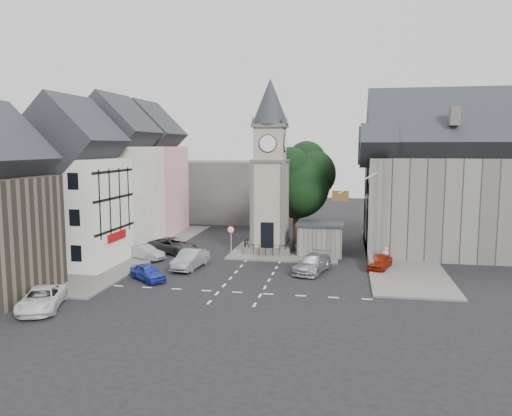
% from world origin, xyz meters
% --- Properties ---
extents(ground, '(120.00, 120.00, 0.00)m').
position_xyz_m(ground, '(0.00, 0.00, 0.00)').
color(ground, black).
rests_on(ground, ground).
extents(pavement_west, '(6.00, 30.00, 0.14)m').
position_xyz_m(pavement_west, '(-12.50, 6.00, 0.07)').
color(pavement_west, '#595651').
rests_on(pavement_west, ground).
extents(pavement_east, '(6.00, 26.00, 0.14)m').
position_xyz_m(pavement_east, '(12.00, 8.00, 0.07)').
color(pavement_east, '#595651').
rests_on(pavement_east, ground).
extents(central_island, '(10.00, 8.00, 0.16)m').
position_xyz_m(central_island, '(1.50, 8.00, 0.08)').
color(central_island, '#595651').
rests_on(central_island, ground).
extents(road_markings, '(20.00, 8.00, 0.01)m').
position_xyz_m(road_markings, '(0.00, -5.50, 0.01)').
color(road_markings, silver).
rests_on(road_markings, ground).
extents(clock_tower, '(4.86, 4.86, 16.25)m').
position_xyz_m(clock_tower, '(0.00, 7.99, 8.12)').
color(clock_tower, '#4C4944').
rests_on(clock_tower, ground).
extents(stone_shelter, '(4.30, 3.30, 3.08)m').
position_xyz_m(stone_shelter, '(4.80, 7.50, 1.55)').
color(stone_shelter, '#5B5754').
rests_on(stone_shelter, ground).
extents(town_tree, '(7.20, 7.20, 10.80)m').
position_xyz_m(town_tree, '(2.00, 13.00, 6.97)').
color(town_tree, black).
rests_on(town_tree, ground).
extents(warning_sign_post, '(0.70, 0.19, 2.85)m').
position_xyz_m(warning_sign_post, '(-3.20, 5.43, 2.03)').
color(warning_sign_post, black).
rests_on(warning_sign_post, ground).
extents(terrace_pink, '(8.10, 7.60, 12.80)m').
position_xyz_m(terrace_pink, '(-15.50, 16.00, 6.58)').
color(terrace_pink, pink).
rests_on(terrace_pink, ground).
extents(terrace_cream, '(8.10, 7.60, 12.80)m').
position_xyz_m(terrace_cream, '(-15.50, 8.00, 6.58)').
color(terrace_cream, beige).
rests_on(terrace_cream, ground).
extents(terrace_tudor, '(8.10, 7.60, 12.00)m').
position_xyz_m(terrace_tudor, '(-15.50, 0.00, 6.19)').
color(terrace_tudor, silver).
rests_on(terrace_tudor, ground).
extents(backdrop_west, '(20.00, 10.00, 8.00)m').
position_xyz_m(backdrop_west, '(-12.00, 28.00, 4.00)').
color(backdrop_west, '#4C4944').
rests_on(backdrop_west, ground).
extents(east_building, '(14.40, 11.40, 12.60)m').
position_xyz_m(east_building, '(15.59, 11.00, 6.26)').
color(east_building, '#5B5754').
rests_on(east_building, ground).
extents(east_boundary_wall, '(0.40, 16.00, 0.90)m').
position_xyz_m(east_boundary_wall, '(9.20, 10.00, 0.45)').
color(east_boundary_wall, '#5B5754').
rests_on(east_boundary_wall, ground).
extents(flagpole, '(3.68, 0.10, 2.74)m').
position_xyz_m(flagpole, '(8.00, 4.00, 7.00)').
color(flagpole, white).
rests_on(flagpole, ground).
extents(car_west_blue, '(3.74, 3.46, 1.24)m').
position_xyz_m(car_west_blue, '(-7.50, -3.65, 0.62)').
color(car_west_blue, '#1C2E9D').
rests_on(car_west_blue, ground).
extents(car_west_silver, '(4.06, 2.78, 1.27)m').
position_xyz_m(car_west_silver, '(-10.46, 2.91, 0.63)').
color(car_west_silver, gray).
rests_on(car_west_silver, ground).
extents(car_west_grey, '(5.70, 4.31, 1.44)m').
position_xyz_m(car_west_grey, '(-8.91, 5.91, 0.72)').
color(car_west_grey, '#323234').
rests_on(car_west_grey, ground).
extents(car_island_silver, '(2.17, 4.85, 1.55)m').
position_xyz_m(car_island_silver, '(-5.50, 0.50, 0.77)').
color(car_island_silver, gray).
rests_on(car_island_silver, ground).
extents(car_island_east, '(3.26, 5.27, 1.42)m').
position_xyz_m(car_island_east, '(4.53, 1.05, 0.71)').
color(car_island_east, '#95969D').
rests_on(car_island_east, ground).
extents(car_east_red, '(2.49, 3.88, 1.23)m').
position_xyz_m(car_east_red, '(9.94, 3.00, 0.61)').
color(car_east_red, maroon).
rests_on(car_east_red, ground).
extents(van_sw_white, '(3.72, 5.31, 1.35)m').
position_xyz_m(van_sw_white, '(-11.31, -11.23, 0.67)').
color(van_sw_white, silver).
rests_on(van_sw_white, ground).
extents(pedestrian, '(0.68, 0.55, 1.61)m').
position_xyz_m(pedestrian, '(10.45, 4.43, 0.80)').
color(pedestrian, beige).
rests_on(pedestrian, ground).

